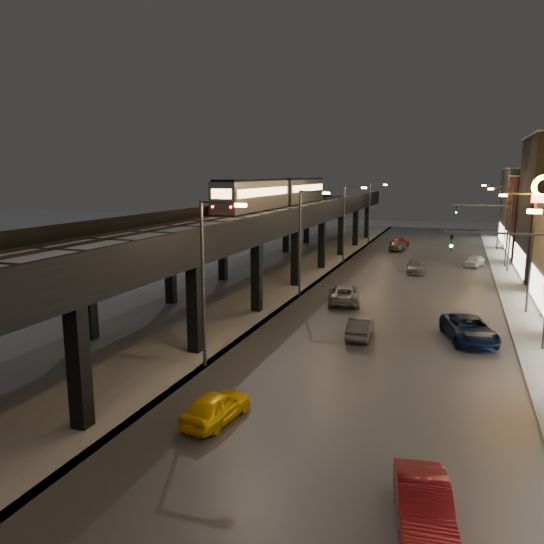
% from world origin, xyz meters
% --- Properties ---
extents(ground, '(220.00, 220.00, 0.00)m').
position_xyz_m(ground, '(0.00, 0.00, 0.00)').
color(ground, silver).
extents(road_surface, '(17.00, 120.00, 0.06)m').
position_xyz_m(road_surface, '(7.50, 35.00, 0.03)').
color(road_surface, '#46474D').
rests_on(road_surface, ground).
extents(sidewalk_right, '(4.00, 120.00, 0.14)m').
position_xyz_m(sidewalk_right, '(17.50, 35.00, 0.07)').
color(sidewalk_right, '#9FA1A8').
rests_on(sidewalk_right, ground).
extents(under_viaduct_pavement, '(11.00, 120.00, 0.06)m').
position_xyz_m(under_viaduct_pavement, '(-6.00, 35.00, 0.03)').
color(under_viaduct_pavement, '#9FA1A8').
rests_on(under_viaduct_pavement, ground).
extents(elevated_viaduct, '(9.00, 100.00, 6.30)m').
position_xyz_m(elevated_viaduct, '(-6.00, 31.84, 5.62)').
color(elevated_viaduct, black).
rests_on(elevated_viaduct, ground).
extents(viaduct_trackbed, '(8.40, 100.00, 0.32)m').
position_xyz_m(viaduct_trackbed, '(-6.01, 31.97, 6.39)').
color(viaduct_trackbed, '#B2B7C1').
rests_on(viaduct_trackbed, elevated_viaduct).
extents(viaduct_parapet_streetside, '(0.30, 100.00, 1.10)m').
position_xyz_m(viaduct_parapet_streetside, '(-1.65, 32.00, 6.85)').
color(viaduct_parapet_streetside, black).
rests_on(viaduct_parapet_streetside, elevated_viaduct).
extents(viaduct_parapet_far, '(0.30, 100.00, 1.10)m').
position_xyz_m(viaduct_parapet_far, '(-10.35, 32.00, 6.85)').
color(viaduct_parapet_far, black).
rests_on(viaduct_parapet_far, elevated_viaduct).
extents(streetlight_left_1, '(2.57, 0.28, 9.00)m').
position_xyz_m(streetlight_left_1, '(-0.43, 13.00, 5.24)').
color(streetlight_left_1, '#38383A').
rests_on(streetlight_left_1, ground).
extents(streetlight_left_2, '(2.57, 0.28, 9.00)m').
position_xyz_m(streetlight_left_2, '(-0.43, 31.00, 5.24)').
color(streetlight_left_2, '#38383A').
rests_on(streetlight_left_2, ground).
extents(streetlight_right_2, '(2.56, 0.28, 9.00)m').
position_xyz_m(streetlight_right_2, '(16.73, 31.00, 5.24)').
color(streetlight_right_2, '#38383A').
rests_on(streetlight_right_2, ground).
extents(streetlight_left_3, '(2.57, 0.28, 9.00)m').
position_xyz_m(streetlight_left_3, '(-0.43, 49.00, 5.24)').
color(streetlight_left_3, '#38383A').
rests_on(streetlight_left_3, ground).
extents(streetlight_right_3, '(2.56, 0.28, 9.00)m').
position_xyz_m(streetlight_right_3, '(16.73, 49.00, 5.24)').
color(streetlight_right_3, '#38383A').
rests_on(streetlight_right_3, ground).
extents(streetlight_left_4, '(2.57, 0.28, 9.00)m').
position_xyz_m(streetlight_left_4, '(-0.43, 67.00, 5.24)').
color(streetlight_left_4, '#38383A').
rests_on(streetlight_left_4, ground).
extents(streetlight_right_4, '(2.56, 0.28, 9.00)m').
position_xyz_m(streetlight_right_4, '(16.73, 67.00, 5.24)').
color(streetlight_right_4, '#38383A').
rests_on(streetlight_right_4, ground).
extents(traffic_light_rig_a, '(6.10, 0.34, 7.00)m').
position_xyz_m(traffic_light_rig_a, '(15.84, 22.00, 4.50)').
color(traffic_light_rig_a, '#38383A').
rests_on(traffic_light_rig_a, ground).
extents(traffic_light_rig_b, '(6.10, 0.34, 7.00)m').
position_xyz_m(traffic_light_rig_b, '(15.84, 52.00, 4.50)').
color(traffic_light_rig_b, '#38383A').
rests_on(traffic_light_rig_b, ground).
extents(subway_train, '(2.69, 32.71, 3.20)m').
position_xyz_m(subway_train, '(-8.50, 48.61, 8.21)').
color(subway_train, gray).
rests_on(subway_train, viaduct_trackbed).
extents(car_taxi, '(2.01, 3.96, 1.29)m').
position_xyz_m(car_taxi, '(2.70, 7.28, 0.65)').
color(car_taxi, yellow).
rests_on(car_taxi, ground).
extents(car_near_white, '(1.59, 4.02, 1.30)m').
position_xyz_m(car_near_white, '(6.34, 20.87, 0.65)').
color(car_near_white, '#36383B').
rests_on(car_near_white, ground).
extents(car_mid_silver, '(3.45, 5.64, 1.46)m').
position_xyz_m(car_mid_silver, '(3.45, 29.69, 0.73)').
color(car_mid_silver, gray).
rests_on(car_mid_silver, ground).
extents(car_mid_dark, '(2.24, 4.54, 1.27)m').
position_xyz_m(car_mid_dark, '(4.16, 61.65, 0.64)').
color(car_mid_dark, '#5D5E5F').
rests_on(car_mid_dark, ground).
extents(car_far_white, '(2.78, 4.22, 1.34)m').
position_xyz_m(car_far_white, '(4.02, 65.73, 0.67)').
color(car_far_white, maroon).
rests_on(car_far_white, ground).
extents(car_onc_silver, '(2.25, 4.55, 1.43)m').
position_xyz_m(car_onc_silver, '(11.39, 2.96, 0.72)').
color(car_onc_silver, maroon).
rests_on(car_onc_silver, ground).
extents(car_onc_dark, '(3.93, 6.02, 1.54)m').
position_xyz_m(car_onc_dark, '(12.87, 22.38, 0.77)').
color(car_onc_dark, '#0C1838').
rests_on(car_onc_dark, ground).
extents(car_onc_white, '(2.13, 4.55, 1.28)m').
position_xyz_m(car_onc_white, '(7.82, 45.46, 0.64)').
color(car_onc_white, gray).
rests_on(car_onc_white, ground).
extents(car_onc_red, '(2.55, 4.06, 1.29)m').
position_xyz_m(car_onc_red, '(13.74, 51.48, 0.64)').
color(car_onc_red, silver).
rests_on(car_onc_red, ground).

